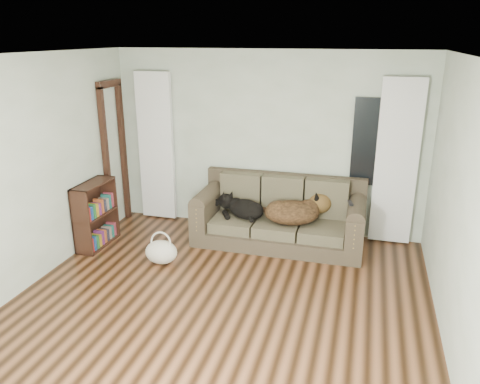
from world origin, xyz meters
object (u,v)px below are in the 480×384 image
(sofa, at_px, (279,213))
(dog_shepherd, at_px, (295,213))
(dog_black_lab, at_px, (244,208))
(tote_bag, at_px, (161,252))
(bookshelf, at_px, (95,211))

(sofa, xyz_separation_m, dog_shepherd, (0.23, -0.04, 0.04))
(sofa, height_order, dog_shepherd, sofa)
(dog_black_lab, height_order, tote_bag, dog_black_lab)
(sofa, relative_size, dog_shepherd, 2.97)
(dog_shepherd, distance_m, tote_bag, 1.85)
(dog_shepherd, relative_size, tote_bag, 1.86)
(sofa, distance_m, bookshelf, 2.51)
(sofa, relative_size, dog_black_lab, 3.93)
(dog_shepherd, relative_size, bookshelf, 0.86)
(sofa, distance_m, dog_shepherd, 0.24)
(dog_black_lab, xyz_separation_m, dog_shepherd, (0.73, -0.02, 0.01))
(sofa, bearing_deg, bookshelf, -162.98)
(dog_black_lab, distance_m, bookshelf, 2.03)
(bookshelf, bearing_deg, sofa, 24.60)
(tote_bag, bearing_deg, dog_shepherd, 31.94)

